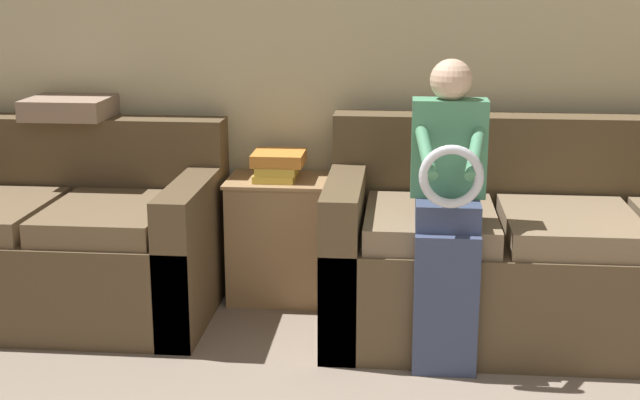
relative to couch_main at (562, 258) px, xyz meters
name	(u,v)px	position (x,y,z in m)	size (l,w,h in m)	color
wall_back	(490,39)	(-0.31, 0.56, 0.93)	(7.65, 0.06, 2.55)	beige
couch_main	(562,258)	(0.00, 0.00, 0.00)	(2.11, 0.92, 0.94)	brown
couch_side	(62,244)	(-2.34, 0.05, -0.02)	(1.48, 0.92, 0.89)	brown
child_left_seated	(448,201)	(-0.54, -0.39, 0.35)	(0.31, 0.37, 1.26)	#384260
side_shelf	(279,237)	(-1.33, 0.31, -0.03)	(0.50, 0.39, 0.61)	#9E7A51
book_stack	(278,165)	(-1.33, 0.31, 0.34)	(0.25, 0.27, 0.13)	gold
throw_pillow	(71,107)	(-2.38, 0.37, 0.60)	(0.40, 0.40, 0.10)	gray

